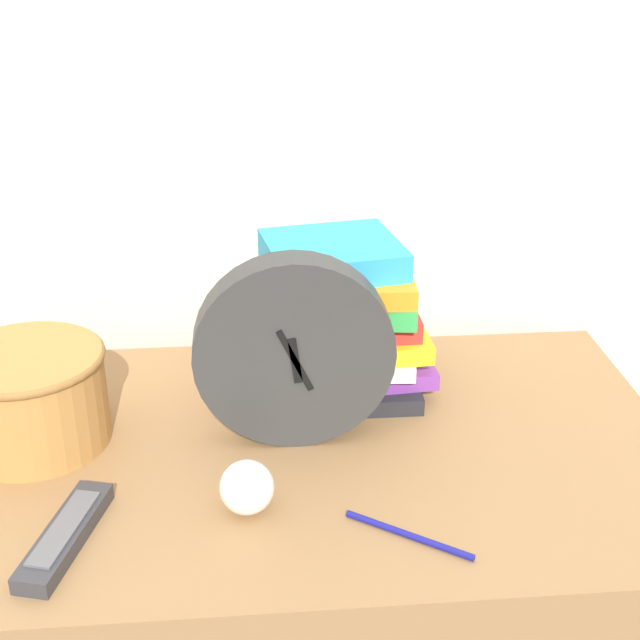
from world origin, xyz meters
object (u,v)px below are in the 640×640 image
Objects in this scene: crumpled_paper_ball at (247,487)px; basket at (29,395)px; desk_clock at (294,352)px; pen at (409,535)px; book_stack at (340,321)px; tv_remote at (65,535)px.

basket is at bearing 147.92° from crumpled_paper_ball.
desk_clock is 0.27m from pen.
crumpled_paper_ball is at bearing 159.56° from pen.
basket reaches higher than crumpled_paper_ball.
basket is (-0.34, 0.02, -0.06)m from desk_clock.
crumpled_paper_ball is at bearing -116.44° from book_stack.
crumpled_paper_ball is 0.48× the size of pen.
desk_clock is 0.15m from book_stack.
desk_clock is 0.35m from tv_remote.
book_stack reaches higher than pen.
tv_remote is at bearing -70.98° from basket.
book_stack is 0.32m from crumpled_paper_ball.
tv_remote is 0.38m from pen.
basket reaches higher than tv_remote.
desk_clock is 1.94× the size of pen.
book_stack is 4.14× the size of crumpled_paper_ball.
pen is at bearing -62.12° from desk_clock.
desk_clock is 0.19m from crumpled_paper_ball.
desk_clock reaches higher than book_stack.
tv_remote is 2.82× the size of crumpled_paper_ball.
basket is at bearing -165.77° from book_stack.
book_stack is 0.36m from pen.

